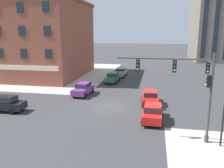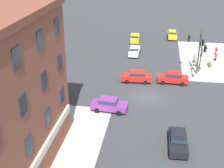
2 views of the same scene
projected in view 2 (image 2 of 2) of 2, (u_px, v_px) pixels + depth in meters
The scene contains 21 objects.
ground_plane at pixel (147, 96), 41.14m from camera, with size 320.00×320.00×0.00m, color #38383A.
traffic_signal_main at pixel (199, 48), 45.12m from camera, with size 7.21×2.09×6.90m.
bollard_sphere_curb_a at pixel (200, 67), 49.83m from camera, with size 0.82×0.82×0.82m, color gray.
bollard_sphere_curb_b at pixel (196, 63), 51.08m from camera, with size 0.82×0.82×0.82m, color gray.
bollard_sphere_curb_c at pixel (195, 60), 52.36m from camera, with size 0.82×0.82×0.82m, color gray.
bollard_sphere_curb_d at pixel (196, 57), 53.77m from camera, with size 0.82×0.82×0.82m, color gray.
bollard_sphere_curb_e at pixel (196, 55), 54.74m from camera, with size 0.82×0.82×0.82m, color gray.
bench_near_signal at pixel (210, 64), 50.91m from camera, with size 1.81×0.52×0.49m.
pedestrian_at_curb at pixel (202, 52), 54.93m from camera, with size 0.53×0.29×1.55m.
pedestrian_walking_east at pixel (216, 56), 52.90m from camera, with size 0.34×0.49×1.55m.
pedestrian_with_bag at pixel (216, 50), 55.75m from camera, with size 0.43×0.40×1.61m.
street_lamp_corner_near at pixel (201, 52), 47.64m from camera, with size 0.36×0.36×5.11m.
car_main_northbound_near at pixel (137, 76), 45.03m from camera, with size 2.10×4.50×1.68m.
car_main_northbound_far at pixel (47, 90), 40.72m from camera, with size 2.10×4.50×1.68m.
car_main_southbound_near at pixel (178, 140), 30.58m from camera, with size 4.44×1.96×1.68m.
car_main_southbound_far at pixel (172, 34), 65.22m from camera, with size 4.46×2.02×1.68m.
car_cross_eastbound at pixel (9, 86), 42.01m from camera, with size 2.05×4.48×1.68m.
car_cross_westbound at pixel (135, 38), 62.86m from camera, with size 4.48×2.06×1.68m.
car_parked_curb at pixel (109, 104), 37.31m from camera, with size 2.14×4.52×1.68m.
car_main_mid at pixel (173, 77), 44.64m from camera, with size 1.98×4.45×1.68m.
car_cross_far at pixel (134, 50), 55.61m from camera, with size 4.42×1.92×1.68m.
Camera 2 is at (-36.87, -1.08, 18.89)m, focal length 49.33 mm.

